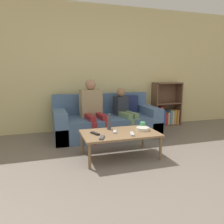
{
  "coord_description": "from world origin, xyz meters",
  "views": [
    {
      "loc": [
        -1.08,
        -1.83,
        1.22
      ],
      "look_at": [
        -0.02,
        1.61,
        0.57
      ],
      "focal_mm": 35.0,
      "sensor_mm": 36.0,
      "label": 1
    }
  ],
  "objects_px": {
    "person_child": "(124,109)",
    "tv_remote_0": "(115,131)",
    "bookshelf": "(166,110)",
    "snack_bowl": "(143,129)",
    "person_adult": "(92,105)",
    "tv_remote_3": "(102,137)",
    "tv_remote_1": "(95,133)",
    "bottle": "(109,123)",
    "coffee_table": "(120,134)",
    "couch": "(106,122)",
    "tv_remote_2": "(132,134)",
    "cup_near": "(143,125)"
  },
  "relations": [
    {
      "from": "person_child",
      "to": "tv_remote_0",
      "type": "relative_size",
      "value": 5.22
    },
    {
      "from": "bookshelf",
      "to": "snack_bowl",
      "type": "height_order",
      "value": "bookshelf"
    },
    {
      "from": "bookshelf",
      "to": "person_adult",
      "type": "bearing_deg",
      "value": -164.96
    },
    {
      "from": "person_adult",
      "to": "tv_remote_3",
      "type": "distance_m",
      "value": 1.31
    },
    {
      "from": "tv_remote_1",
      "to": "bottle",
      "type": "xyz_separation_m",
      "value": [
        0.26,
        0.2,
        0.09
      ]
    },
    {
      "from": "tv_remote_1",
      "to": "person_child",
      "type": "bearing_deg",
      "value": 28.86
    },
    {
      "from": "bookshelf",
      "to": "coffee_table",
      "type": "distance_m",
      "value": 2.31
    },
    {
      "from": "tv_remote_1",
      "to": "bottle",
      "type": "bearing_deg",
      "value": 15.12
    },
    {
      "from": "bookshelf",
      "to": "person_child",
      "type": "relative_size",
      "value": 1.08
    },
    {
      "from": "person_child",
      "to": "bottle",
      "type": "relative_size",
      "value": 3.78
    },
    {
      "from": "tv_remote_0",
      "to": "coffee_table",
      "type": "bearing_deg",
      "value": -7.37
    },
    {
      "from": "person_adult",
      "to": "person_child",
      "type": "distance_m",
      "value": 0.64
    },
    {
      "from": "couch",
      "to": "coffee_table",
      "type": "distance_m",
      "value": 1.17
    },
    {
      "from": "coffee_table",
      "to": "person_child",
      "type": "height_order",
      "value": "person_child"
    },
    {
      "from": "bookshelf",
      "to": "tv_remote_0",
      "type": "relative_size",
      "value": 5.64
    },
    {
      "from": "couch",
      "to": "tv_remote_1",
      "type": "bearing_deg",
      "value": -112.67
    },
    {
      "from": "tv_remote_2",
      "to": "bookshelf",
      "type": "bearing_deg",
      "value": 64.57
    },
    {
      "from": "bottle",
      "to": "tv_remote_3",
      "type": "bearing_deg",
      "value": -117.82
    },
    {
      "from": "person_child",
      "to": "snack_bowl",
      "type": "distance_m",
      "value": 1.03
    },
    {
      "from": "bookshelf",
      "to": "tv_remote_1",
      "type": "bearing_deg",
      "value": -142.73
    },
    {
      "from": "bookshelf",
      "to": "tv_remote_2",
      "type": "height_order",
      "value": "bookshelf"
    },
    {
      "from": "tv_remote_1",
      "to": "tv_remote_3",
      "type": "height_order",
      "value": "same"
    },
    {
      "from": "person_adult",
      "to": "person_child",
      "type": "xyz_separation_m",
      "value": [
        0.62,
        -0.05,
        -0.11
      ]
    },
    {
      "from": "snack_bowl",
      "to": "bottle",
      "type": "xyz_separation_m",
      "value": [
        -0.47,
        0.21,
        0.08
      ]
    },
    {
      "from": "snack_bowl",
      "to": "bottle",
      "type": "height_order",
      "value": "bottle"
    },
    {
      "from": "bookshelf",
      "to": "cup_near",
      "type": "xyz_separation_m",
      "value": [
        -1.25,
        -1.4,
        0.05
      ]
    },
    {
      "from": "snack_bowl",
      "to": "person_adult",
      "type": "bearing_deg",
      "value": 116.81
    },
    {
      "from": "cup_near",
      "to": "tv_remote_3",
      "type": "relative_size",
      "value": 0.49
    },
    {
      "from": "tv_remote_0",
      "to": "snack_bowl",
      "type": "bearing_deg",
      "value": 14.07
    },
    {
      "from": "bookshelf",
      "to": "tv_remote_1",
      "type": "relative_size",
      "value": 5.67
    },
    {
      "from": "couch",
      "to": "bookshelf",
      "type": "height_order",
      "value": "bookshelf"
    },
    {
      "from": "coffee_table",
      "to": "tv_remote_0",
      "type": "xyz_separation_m",
      "value": [
        -0.07,
        0.03,
        0.04
      ]
    },
    {
      "from": "bookshelf",
      "to": "tv_remote_3",
      "type": "height_order",
      "value": "bookshelf"
    },
    {
      "from": "couch",
      "to": "tv_remote_0",
      "type": "height_order",
      "value": "couch"
    },
    {
      "from": "coffee_table",
      "to": "snack_bowl",
      "type": "xyz_separation_m",
      "value": [
        0.37,
        0.01,
        0.05
      ]
    },
    {
      "from": "person_child",
      "to": "tv_remote_0",
      "type": "bearing_deg",
      "value": -129.99
    },
    {
      "from": "tv_remote_1",
      "to": "tv_remote_3",
      "type": "bearing_deg",
      "value": -100.68
    },
    {
      "from": "person_adult",
      "to": "couch",
      "type": "bearing_deg",
      "value": 9.13
    },
    {
      "from": "couch",
      "to": "cup_near",
      "type": "xyz_separation_m",
      "value": [
        0.33,
        -0.98,
        0.15
      ]
    },
    {
      "from": "couch",
      "to": "snack_bowl",
      "type": "height_order",
      "value": "couch"
    },
    {
      "from": "tv_remote_0",
      "to": "tv_remote_3",
      "type": "bearing_deg",
      "value": -120.36
    },
    {
      "from": "person_child",
      "to": "bottle",
      "type": "bearing_deg",
      "value": -136.7
    },
    {
      "from": "couch",
      "to": "tv_remote_2",
      "type": "relative_size",
      "value": 11.22
    },
    {
      "from": "couch",
      "to": "tv_remote_3",
      "type": "distance_m",
      "value": 1.43
    },
    {
      "from": "coffee_table",
      "to": "tv_remote_1",
      "type": "height_order",
      "value": "tv_remote_1"
    },
    {
      "from": "person_adult",
      "to": "snack_bowl",
      "type": "distance_m",
      "value": 1.22
    },
    {
      "from": "tv_remote_1",
      "to": "tv_remote_2",
      "type": "distance_m",
      "value": 0.52
    },
    {
      "from": "tv_remote_2",
      "to": "person_child",
      "type": "bearing_deg",
      "value": 91.28
    },
    {
      "from": "person_child",
      "to": "cup_near",
      "type": "height_order",
      "value": "person_child"
    },
    {
      "from": "coffee_table",
      "to": "person_adult",
      "type": "height_order",
      "value": "person_adult"
    }
  ]
}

